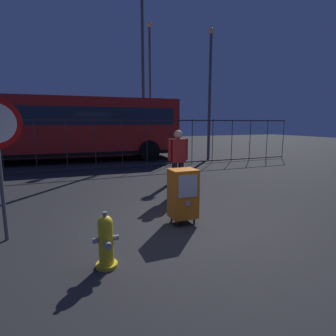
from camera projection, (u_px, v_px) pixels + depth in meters
ground_plane at (178, 231)px, 4.70m from camera, size 60.00×60.00×0.00m
fire_hydrant at (106, 241)px, 3.47m from camera, size 0.33×0.32×0.75m
newspaper_box_primary at (183, 193)px, 4.97m from camera, size 0.48×0.42×1.02m
pedestrian at (178, 159)px, 6.90m from camera, size 0.55×0.22×1.67m
fence_barrier at (109, 144)px, 10.75m from camera, size 18.03×0.04×2.00m
bus_near at (68, 126)px, 12.87m from camera, size 10.59×3.09×3.00m
bus_far at (76, 125)px, 16.29m from camera, size 10.66×3.42×3.00m
street_light_near_left at (143, 68)px, 12.69m from camera, size 0.32×0.32×7.61m
street_light_near_right at (150, 80)px, 16.71m from camera, size 0.32×0.32×7.82m
street_light_far_left at (210, 84)px, 13.20m from camera, size 0.32×0.32×6.31m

